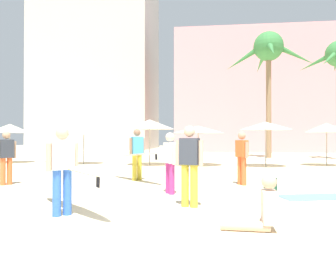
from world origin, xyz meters
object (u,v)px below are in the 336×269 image
(person_far_right, at_px, (65,167))
(person_mid_center, at_px, (259,210))
(cafe_umbrella_4, at_px, (84,130))
(person_mid_right, at_px, (190,162))
(person_mid_left, at_px, (6,155))
(cafe_umbrella_0, at_px, (327,128))
(person_far_left, at_px, (242,156))
(person_near_right, at_px, (136,153))
(person_near_left, at_px, (170,160))
(palm_tree_center, at_px, (268,53))
(cafe_umbrella_5, at_px, (266,126))
(backpack, at_px, (270,186))
(cafe_umbrella_6, at_px, (198,130))
(beach_towel, at_px, (316,197))
(cafe_umbrella_3, at_px, (150,124))
(cafe_umbrella_2, at_px, (10,128))

(person_far_right, bearing_deg, person_mid_center, -143.26)
(person_far_right, distance_m, person_mid_center, 3.66)
(cafe_umbrella_4, xyz_separation_m, person_mid_right, (6.56, -10.94, -0.96))
(person_mid_left, bearing_deg, cafe_umbrella_0, -108.27)
(cafe_umbrella_4, xyz_separation_m, person_far_left, (8.01, -7.44, -1.00))
(person_near_right, relative_size, person_near_left, 1.55)
(palm_tree_center, distance_m, person_far_right, 21.65)
(person_far_right, bearing_deg, cafe_umbrella_5, -68.86)
(backpack, bearing_deg, cafe_umbrella_4, 20.72)
(cafe_umbrella_0, xyz_separation_m, person_far_left, (-5.19, -7.74, -1.11))
(palm_tree_center, xyz_separation_m, person_far_left, (-3.48, -14.74, -6.93))
(person_near_right, bearing_deg, person_far_left, -144.21)
(cafe_umbrella_6, height_order, person_mid_center, cafe_umbrella_6)
(beach_towel, height_order, person_far_right, person_far_right)
(person_near_right, height_order, person_mid_center, person_near_right)
(cafe_umbrella_6, bearing_deg, cafe_umbrella_0, 5.10)
(beach_towel, xyz_separation_m, person_far_left, (-1.58, 1.99, 0.90))
(person_near_left, distance_m, person_mid_left, 5.37)
(cafe_umbrella_5, distance_m, person_far_right, 12.72)
(person_mid_right, bearing_deg, backpack, 150.32)
(person_mid_left, bearing_deg, cafe_umbrella_3, -74.52)
(cafe_umbrella_0, relative_size, backpack, 5.37)
(person_mid_left, bearing_deg, cafe_umbrella_6, -88.61)
(cafe_umbrella_6, distance_m, beach_towel, 9.84)
(cafe_umbrella_6, height_order, person_far_right, cafe_umbrella_6)
(cafe_umbrella_4, bearing_deg, person_far_left, -42.87)
(person_near_right, bearing_deg, palm_tree_center, -70.84)
(cafe_umbrella_0, xyz_separation_m, person_near_right, (-8.68, -7.15, -1.07))
(cafe_umbrella_4, relative_size, person_near_left, 1.33)
(cafe_umbrella_0, bearing_deg, person_mid_left, -145.49)
(cafe_umbrella_3, height_order, person_mid_right, cafe_umbrella_3)
(person_mid_left, bearing_deg, person_mid_right, -167.00)
(cafe_umbrella_2, bearing_deg, backpack, -35.01)
(cafe_umbrella_4, height_order, person_near_left, cafe_umbrella_4)
(cafe_umbrella_2, relative_size, person_mid_left, 1.40)
(cafe_umbrella_3, xyz_separation_m, person_near_left, (2.11, -8.96, -1.33))
(cafe_umbrella_6, relative_size, backpack, 6.59)
(person_mid_right, height_order, person_far_left, person_mid_right)
(cafe_umbrella_2, relative_size, person_mid_right, 1.36)
(backpack, xyz_separation_m, person_far_left, (-0.57, 1.53, 0.71))
(cafe_umbrella_6, xyz_separation_m, backpack, (2.11, -8.67, -1.72))
(cafe_umbrella_2, distance_m, cafe_umbrella_4, 4.66)
(person_near_left, bearing_deg, cafe_umbrella_0, -157.59)
(palm_tree_center, xyz_separation_m, person_mid_right, (-4.93, -18.25, -6.89))
(cafe_umbrella_5, distance_m, person_near_right, 8.37)
(person_near_left, bearing_deg, cafe_umbrella_4, -88.12)
(cafe_umbrella_2, xyz_separation_m, person_near_right, (9.17, -7.15, -1.10))
(cafe_umbrella_4, relative_size, person_far_right, 0.89)
(cafe_umbrella_3, height_order, person_near_left, cafe_umbrella_3)
(cafe_umbrella_0, relative_size, person_mid_center, 2.53)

